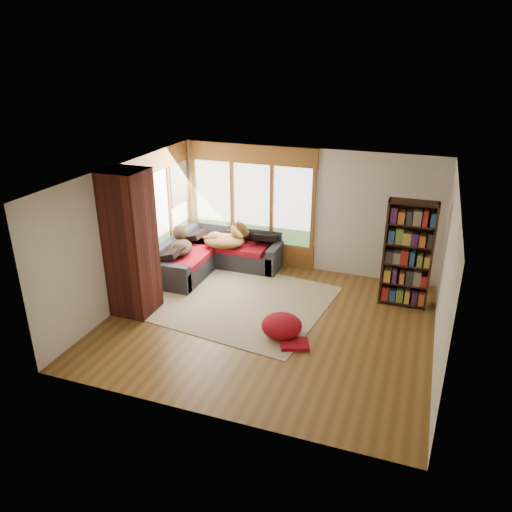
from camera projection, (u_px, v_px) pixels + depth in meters
The scene contains 17 objects.
floor at pixel (268, 323), 8.69m from camera, with size 5.50×5.50×0.00m, color brown.
ceiling at pixel (269, 177), 7.68m from camera, with size 5.50×5.50×0.00m, color white.
wall_back at pixel (306, 211), 10.36m from camera, with size 5.50×0.04×2.60m, color silver.
wall_front at pixel (203, 330), 6.02m from camera, with size 5.50×0.04×2.60m, color silver.
wall_left at pixel (125, 235), 9.04m from camera, with size 0.04×5.00×2.60m, color silver.
wall_right at pixel (446, 279), 7.34m from camera, with size 0.04×5.00×2.60m, color silver.
windows_back at pixel (252, 203), 10.68m from camera, with size 2.82×0.10×1.90m.
windows_left at pixel (159, 213), 10.05m from camera, with size 0.10×2.62×1.90m.
roller_blind at pixel (179, 184), 10.61m from camera, with size 0.03×0.72×0.90m, color gray.
brick_chimney at pixel (131, 244), 8.63m from camera, with size 0.70×0.70×2.60m, color #471914.
sectional_sofa at pixel (206, 257), 10.65m from camera, with size 2.20×2.20×0.80m.
area_rug at pixel (227, 298), 9.55m from camera, with size 3.70×2.83×0.01m, color beige.
bookshelf at pixel (408, 255), 8.94m from camera, with size 0.86×0.29×2.00m.
pouf at pixel (282, 325), 8.25m from camera, with size 0.68×0.68×0.37m, color maroon.
dog_tan at pixel (228, 235), 10.46m from camera, with size 1.01×0.79×0.50m.
dog_brindle at pixel (180, 241), 10.25m from camera, with size 0.77×0.90×0.44m.
throw_pillows at pixel (210, 235), 10.48m from camera, with size 1.98×1.68×0.45m.
Camera 1 is at (2.35, -7.18, 4.47)m, focal length 35.00 mm.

